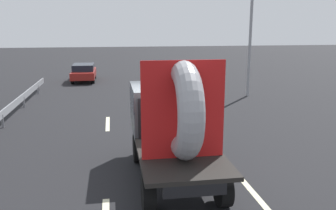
% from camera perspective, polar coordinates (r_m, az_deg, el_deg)
% --- Properties ---
extents(ground_plane, '(120.00, 120.00, 0.00)m').
position_cam_1_polar(ground_plane, '(10.38, 0.66, -10.19)').
color(ground_plane, black).
extents(flatbed_truck, '(2.02, 4.88, 3.30)m').
position_cam_1_polar(flatbed_truck, '(9.63, 0.51, -1.96)').
color(flatbed_truck, black).
rests_on(flatbed_truck, ground_plane).
extents(distant_sedan, '(1.65, 3.85, 1.26)m').
position_cam_1_polar(distant_sedan, '(26.99, -13.39, 5.20)').
color(distant_sedan, black).
rests_on(distant_sedan, ground_plane).
extents(traffic_light, '(0.42, 0.36, 6.69)m').
position_cam_1_polar(traffic_light, '(20.85, 13.23, 13.07)').
color(traffic_light, gray).
rests_on(traffic_light, ground_plane).
extents(guardrail, '(0.10, 14.63, 0.71)m').
position_cam_1_polar(guardrail, '(17.40, -23.55, -0.01)').
color(guardrail, gray).
rests_on(guardrail, ground_plane).
extents(lane_dash_left_far, '(0.16, 2.22, 0.01)m').
position_cam_1_polar(lane_dash_left_far, '(15.12, -9.67, -2.96)').
color(lane_dash_left_far, beige).
rests_on(lane_dash_left_far, ground_plane).
extents(lane_dash_right_near, '(0.16, 2.89, 0.01)m').
position_cam_1_polar(lane_dash_right_near, '(8.81, 14.91, -15.02)').
color(lane_dash_right_near, beige).
rests_on(lane_dash_right_near, ground_plane).
extents(lane_dash_right_far, '(0.16, 2.26, 0.01)m').
position_cam_1_polar(lane_dash_right_far, '(15.93, 3.35, -1.99)').
color(lane_dash_right_far, beige).
rests_on(lane_dash_right_far, ground_plane).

